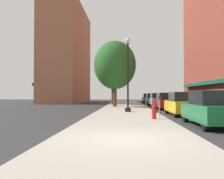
{
  "coord_description": "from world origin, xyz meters",
  "views": [
    {
      "loc": [
        -0.01,
        -7.37,
        1.49
      ],
      "look_at": [
        -1.36,
        16.37,
        1.99
      ],
      "focal_mm": 38.03,
      "sensor_mm": 36.0,
      "label": 1
    }
  ],
  "objects_px": {
    "tree_near": "(113,72)",
    "lamppost": "(128,73)",
    "tree_mid": "(115,65)",
    "parking_meter_near": "(160,103)",
    "car_blue": "(148,98)",
    "car_black": "(152,99)",
    "car_red": "(166,101)",
    "parking_meter_far": "(146,100)",
    "car_white": "(157,100)",
    "fire_hydrant": "(154,112)",
    "car_yellow": "(182,104)",
    "car_green": "(211,109)"
  },
  "relations": [
    {
      "from": "tree_near",
      "to": "lamppost",
      "type": "bearing_deg",
      "value": -81.83
    },
    {
      "from": "tree_near",
      "to": "tree_mid",
      "type": "distance_m",
      "value": 5.33
    },
    {
      "from": "parking_meter_near",
      "to": "car_blue",
      "type": "height_order",
      "value": "car_blue"
    },
    {
      "from": "car_black",
      "to": "car_blue",
      "type": "relative_size",
      "value": 1.0
    },
    {
      "from": "car_red",
      "to": "car_black",
      "type": "xyz_separation_m",
      "value": [
        0.0,
        11.99,
        0.0
      ]
    },
    {
      "from": "car_red",
      "to": "lamppost",
      "type": "bearing_deg",
      "value": -126.3
    },
    {
      "from": "parking_meter_far",
      "to": "car_blue",
      "type": "bearing_deg",
      "value": 84.3
    },
    {
      "from": "parking_meter_far",
      "to": "car_white",
      "type": "distance_m",
      "value": 6.79
    },
    {
      "from": "fire_hydrant",
      "to": "car_yellow",
      "type": "xyz_separation_m",
      "value": [
        2.41,
        3.64,
        0.29
      ]
    },
    {
      "from": "car_green",
      "to": "car_blue",
      "type": "distance_m",
      "value": 31.84
    },
    {
      "from": "car_green",
      "to": "car_yellow",
      "type": "distance_m",
      "value": 5.69
    },
    {
      "from": "fire_hydrant",
      "to": "car_blue",
      "type": "xyz_separation_m",
      "value": [
        2.41,
        29.79,
        0.29
      ]
    },
    {
      "from": "parking_meter_far",
      "to": "car_green",
      "type": "relative_size",
      "value": 0.3
    },
    {
      "from": "parking_meter_far",
      "to": "car_yellow",
      "type": "relative_size",
      "value": 0.3
    },
    {
      "from": "car_white",
      "to": "car_blue",
      "type": "distance_m",
      "value": 13.03
    },
    {
      "from": "parking_meter_far",
      "to": "tree_mid",
      "type": "distance_m",
      "value": 5.91
    },
    {
      "from": "car_yellow",
      "to": "car_blue",
      "type": "bearing_deg",
      "value": 89.64
    },
    {
      "from": "lamppost",
      "to": "tree_mid",
      "type": "relative_size",
      "value": 0.79
    },
    {
      "from": "lamppost",
      "to": "parking_meter_far",
      "type": "distance_m",
      "value": 5.61
    },
    {
      "from": "lamppost",
      "to": "car_red",
      "type": "xyz_separation_m",
      "value": [
        3.81,
        5.0,
        -2.39
      ]
    },
    {
      "from": "tree_near",
      "to": "car_green",
      "type": "xyz_separation_m",
      "value": [
        5.7,
        -20.68,
        -3.76
      ]
    },
    {
      "from": "car_green",
      "to": "car_black",
      "type": "distance_m",
      "value": 24.51
    },
    {
      "from": "parking_meter_near",
      "to": "tree_mid",
      "type": "distance_m",
      "value": 13.27
    },
    {
      "from": "tree_mid",
      "to": "car_green",
      "type": "xyz_separation_m",
      "value": [
        5.19,
        -15.38,
        -4.01
      ]
    },
    {
      "from": "parking_meter_far",
      "to": "tree_mid",
      "type": "relative_size",
      "value": 0.18
    },
    {
      "from": "car_yellow",
      "to": "car_green",
      "type": "bearing_deg",
      "value": -90.36
    },
    {
      "from": "parking_meter_near",
      "to": "car_green",
      "type": "distance_m",
      "value": 3.67
    },
    {
      "from": "lamppost",
      "to": "car_red",
      "type": "distance_m",
      "value": 6.73
    },
    {
      "from": "car_green",
      "to": "car_yellow",
      "type": "bearing_deg",
      "value": 89.31
    },
    {
      "from": "parking_meter_near",
      "to": "tree_mid",
      "type": "relative_size",
      "value": 0.18
    },
    {
      "from": "parking_meter_near",
      "to": "parking_meter_far",
      "type": "bearing_deg",
      "value": 90.0
    },
    {
      "from": "tree_mid",
      "to": "car_red",
      "type": "relative_size",
      "value": 1.73
    },
    {
      "from": "tree_near",
      "to": "car_green",
      "type": "distance_m",
      "value": 21.78
    },
    {
      "from": "fire_hydrant",
      "to": "car_blue",
      "type": "relative_size",
      "value": 0.18
    },
    {
      "from": "lamppost",
      "to": "car_blue",
      "type": "height_order",
      "value": "lamppost"
    },
    {
      "from": "fire_hydrant",
      "to": "tree_near",
      "type": "relative_size",
      "value": 0.12
    },
    {
      "from": "parking_meter_near",
      "to": "parking_meter_far",
      "type": "distance_m",
      "value": 9.2
    },
    {
      "from": "car_white",
      "to": "parking_meter_far",
      "type": "bearing_deg",
      "value": -108.28
    },
    {
      "from": "lamppost",
      "to": "fire_hydrant",
      "type": "relative_size",
      "value": 7.47
    },
    {
      "from": "fire_hydrant",
      "to": "car_white",
      "type": "height_order",
      "value": "car_white"
    },
    {
      "from": "tree_near",
      "to": "car_blue",
      "type": "distance_m",
      "value": 13.09
    },
    {
      "from": "fire_hydrant",
      "to": "car_black",
      "type": "relative_size",
      "value": 0.18
    },
    {
      "from": "tree_near",
      "to": "car_white",
      "type": "distance_m",
      "value": 7.08
    },
    {
      "from": "parking_meter_near",
      "to": "car_red",
      "type": "height_order",
      "value": "car_red"
    },
    {
      "from": "parking_meter_near",
      "to": "car_yellow",
      "type": "relative_size",
      "value": 0.3
    },
    {
      "from": "parking_meter_far",
      "to": "tree_mid",
      "type": "bearing_deg",
      "value": 136.57
    },
    {
      "from": "tree_mid",
      "to": "car_blue",
      "type": "distance_m",
      "value": 17.72
    },
    {
      "from": "fire_hydrant",
      "to": "car_green",
      "type": "relative_size",
      "value": 0.18
    },
    {
      "from": "car_red",
      "to": "car_black",
      "type": "relative_size",
      "value": 1.0
    },
    {
      "from": "tree_mid",
      "to": "tree_near",
      "type": "bearing_deg",
      "value": 95.48
    }
  ]
}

